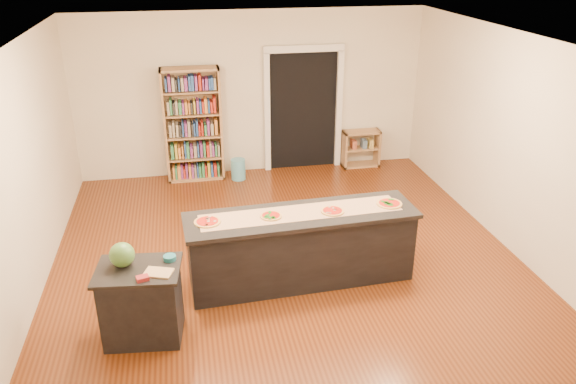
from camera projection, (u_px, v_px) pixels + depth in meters
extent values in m
cube|color=beige|center=(291.00, 168.00, 6.54)|extent=(6.00, 7.00, 2.80)
cube|color=#612D10|center=(291.00, 270.00, 7.11)|extent=(6.00, 7.00, 0.01)
cube|color=white|center=(292.00, 46.00, 5.96)|extent=(6.00, 7.00, 0.01)
cube|color=black|center=(303.00, 111.00, 9.95)|extent=(1.20, 0.02, 2.10)
cube|color=silver|center=(267.00, 114.00, 9.80)|extent=(0.10, 0.08, 2.10)
cube|color=silver|center=(339.00, 110.00, 10.03)|extent=(0.10, 0.08, 2.10)
cube|color=silver|center=(304.00, 48.00, 9.46)|extent=(1.40, 0.08, 0.12)
cube|color=black|center=(301.00, 249.00, 6.75)|extent=(2.67, 0.67, 0.86)
cube|color=black|center=(302.00, 215.00, 6.56)|extent=(2.74, 0.74, 0.05)
cube|color=black|center=(142.00, 304.00, 5.78)|extent=(0.77, 0.54, 0.79)
cube|color=black|center=(138.00, 270.00, 5.61)|extent=(0.84, 0.61, 0.04)
cube|color=#AB8053|center=(193.00, 125.00, 9.47)|extent=(0.97, 0.34, 1.93)
cube|color=#AB8053|center=(361.00, 148.00, 10.27)|extent=(0.67, 0.29, 0.67)
cylinder|color=#54A2BB|center=(238.00, 169.00, 9.75)|extent=(0.25, 0.25, 0.36)
cube|color=#A57A55|center=(301.00, 213.00, 6.57)|extent=(2.40, 0.55, 0.00)
sphere|color=#144214|center=(122.00, 255.00, 5.60)|extent=(0.25, 0.25, 0.25)
cube|color=tan|center=(158.00, 273.00, 5.51)|extent=(0.32, 0.26, 0.02)
cube|color=maroon|center=(143.00, 278.00, 5.40)|extent=(0.13, 0.11, 0.04)
cylinder|color=#195966|center=(170.00, 258.00, 5.74)|extent=(0.13, 0.13, 0.05)
cylinder|color=tan|center=(207.00, 222.00, 6.33)|extent=(0.30, 0.30, 0.02)
cylinder|color=#A5190C|center=(207.00, 221.00, 6.33)|extent=(0.25, 0.25, 0.00)
cylinder|color=tan|center=(271.00, 216.00, 6.47)|extent=(0.27, 0.27, 0.02)
cylinder|color=#A5190C|center=(271.00, 215.00, 6.47)|extent=(0.22, 0.22, 0.00)
cylinder|color=tan|center=(333.00, 211.00, 6.59)|extent=(0.27, 0.27, 0.02)
cylinder|color=#A5190C|center=(333.00, 210.00, 6.58)|extent=(0.22, 0.22, 0.00)
cylinder|color=tan|center=(389.00, 204.00, 6.77)|extent=(0.30, 0.30, 0.02)
cylinder|color=#A5190C|center=(389.00, 203.00, 6.77)|extent=(0.25, 0.25, 0.00)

